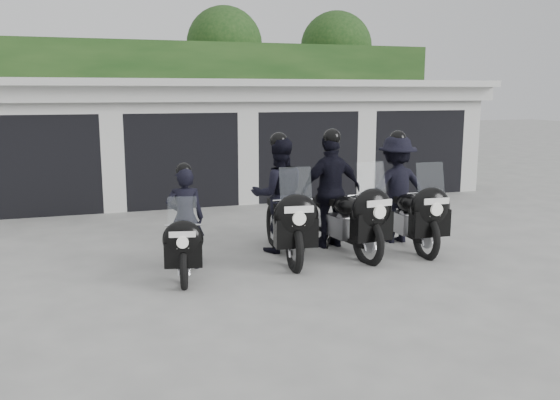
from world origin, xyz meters
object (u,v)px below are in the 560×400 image
object	(u,v)px
police_bike_d	(401,195)
police_bike_b	(281,202)
police_bike_c	(337,198)
police_bike_a	(185,230)

from	to	relation	value
police_bike_d	police_bike_b	bearing A→B (deg)	-177.68
police_bike_c	police_bike_a	bearing A→B (deg)	-176.00
police_bike_b	police_bike_d	xyz separation A→B (m)	(2.22, -0.00, 0.00)
police_bike_c	police_bike_d	bearing A→B (deg)	-8.05
police_bike_a	police_bike_d	world-z (taller)	police_bike_d
police_bike_a	police_bike_b	xyz separation A→B (m)	(1.69, 0.55, 0.21)
police_bike_b	police_bike_c	distance (m)	1.00
police_bike_a	police_bike_c	world-z (taller)	police_bike_c
police_bike_a	police_bike_c	distance (m)	2.76
police_bike_d	police_bike_a	bearing A→B (deg)	-169.67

